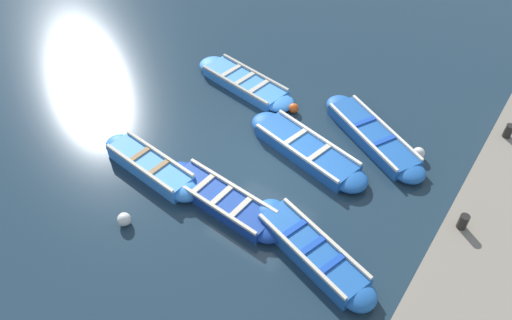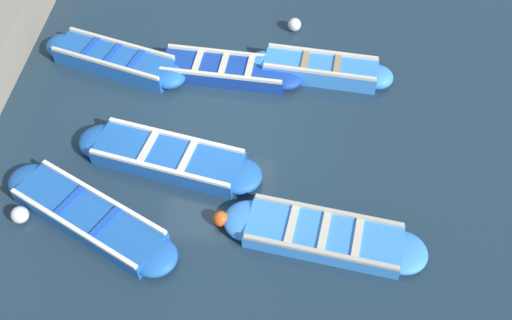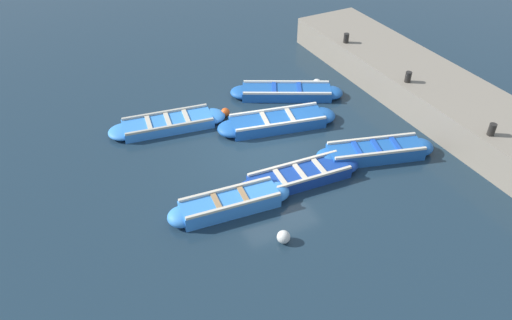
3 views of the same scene
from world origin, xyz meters
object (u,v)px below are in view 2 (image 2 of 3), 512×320
at_px(buoy_yellow_far, 221,219).
at_px(boat_tucked, 320,69).
at_px(boat_end_of_row, 324,236).
at_px(buoy_white_drifting, 20,215).
at_px(boat_broadside, 114,60).
at_px(buoy_orange_near, 294,25).
at_px(boat_stern_in, 168,158).
at_px(boat_far_corner, 89,217).
at_px(boat_near_quay, 224,70).

bearing_deg(buoy_yellow_far, boat_tucked, -112.85).
height_order(boat_end_of_row, buoy_white_drifting, boat_end_of_row).
distance_m(boat_broadside, buoy_white_drifting, 4.39).
bearing_deg(buoy_orange_near, boat_broadside, 22.74).
relative_size(boat_broadside, boat_tucked, 1.09).
height_order(boat_stern_in, buoy_yellow_far, boat_stern_in).
bearing_deg(boat_far_corner, boat_broadside, -82.75).
bearing_deg(buoy_yellow_far, boat_stern_in, -47.45).
xyz_separation_m(boat_far_corner, boat_tucked, (-4.19, -4.36, 0.04)).
bearing_deg(buoy_orange_near, boat_tucked, 112.43).
distance_m(boat_far_corner, buoy_yellow_far, 2.44).
bearing_deg(boat_broadside, boat_stern_in, 122.58).
xyz_separation_m(boat_stern_in, buoy_orange_near, (-2.32, -4.45, -0.02)).
bearing_deg(boat_tucked, boat_far_corner, 46.13).
bearing_deg(buoy_yellow_far, boat_far_corner, 4.40).
bearing_deg(boat_far_corner, buoy_yellow_far, -175.60).
bearing_deg(boat_tucked, buoy_white_drifting, 38.85).
bearing_deg(boat_near_quay, boat_end_of_row, 119.02).
xyz_separation_m(boat_near_quay, buoy_orange_near, (-1.52, -1.78, -0.01)).
height_order(buoy_yellow_far, buoy_white_drifting, buoy_white_drifting).
relative_size(boat_stern_in, boat_near_quay, 1.08).
relative_size(boat_end_of_row, boat_near_quay, 1.04).
bearing_deg(boat_near_quay, boat_far_corner, 64.42).
height_order(boat_near_quay, boat_tucked, boat_tucked).
bearing_deg(buoy_orange_near, boat_end_of_row, 97.73).
xyz_separation_m(boat_end_of_row, buoy_orange_near, (0.81, -5.99, 0.01)).
distance_m(boat_end_of_row, boat_near_quay, 4.82).
xyz_separation_m(boat_far_corner, buoy_yellow_far, (-2.43, -0.19, -0.02)).
height_order(boat_broadside, boat_tucked, boat_tucked).
height_order(buoy_orange_near, buoy_white_drifting, buoy_white_drifting).
distance_m(boat_stern_in, boat_broadside, 3.26).
xyz_separation_m(boat_stern_in, boat_far_corner, (1.21, 1.52, -0.01)).
distance_m(boat_stern_in, boat_near_quay, 2.79).
relative_size(boat_near_quay, buoy_orange_near, 11.28).
distance_m(boat_far_corner, buoy_orange_near, 6.93).
bearing_deg(boat_tucked, boat_end_of_row, 91.96).
bearing_deg(buoy_orange_near, boat_near_quay, 49.39).
height_order(boat_end_of_row, boat_stern_in, boat_stern_in).
xyz_separation_m(boat_end_of_row, boat_near_quay, (2.34, -4.21, 0.02)).
distance_m(boat_broadside, buoy_orange_near, 4.42).
xyz_separation_m(boat_end_of_row, boat_stern_in, (3.13, -1.54, 0.03)).
distance_m(boat_far_corner, buoy_white_drifting, 1.30).
height_order(boat_broadside, buoy_white_drifting, boat_broadside).
xyz_separation_m(boat_stern_in, boat_broadside, (1.75, -2.74, 0.02)).
height_order(boat_stern_in, boat_broadside, boat_broadside).
distance_m(boat_end_of_row, boat_broadside, 6.50).
distance_m(boat_near_quay, buoy_white_drifting, 5.39).
xyz_separation_m(boat_far_corner, buoy_orange_near, (-3.53, -5.97, -0.01)).
relative_size(boat_near_quay, boat_tucked, 1.11).
relative_size(boat_broadside, boat_near_quay, 0.99).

